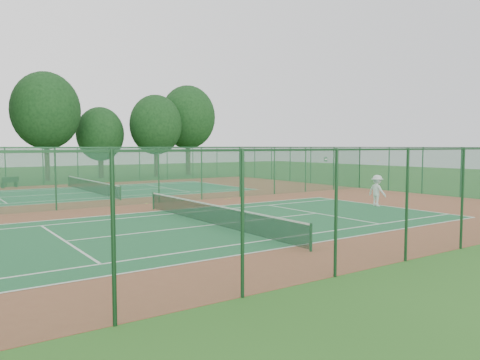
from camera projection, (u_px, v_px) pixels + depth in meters
name	position (u px, v px, depth m)	size (l,w,h in m)	color
ground	(136.00, 205.00, 28.40)	(120.00, 120.00, 0.00)	#275A1C
red_pad	(136.00, 205.00, 28.40)	(40.00, 36.00, 0.01)	brown
court_near	(212.00, 225.00, 21.00)	(23.77, 10.97, 0.01)	#1C5A32
court_far	(91.00, 192.00, 35.80)	(23.77, 10.97, 0.01)	#226B43
fence_north	(61.00, 166.00, 43.07)	(40.00, 0.09, 3.50)	#18482E
fence_south	(374.00, 208.00, 13.48)	(40.00, 0.09, 3.50)	#1A4F2D
fence_east	(360.00, 167.00, 39.58)	(0.09, 36.00, 3.50)	#184A30
fence_divider	(135.00, 176.00, 28.27)	(40.00, 0.09, 3.50)	#174525
tennis_net_near	(212.00, 213.00, 20.96)	(0.10, 12.90, 0.97)	#12321B
tennis_net_far	(91.00, 185.00, 35.76)	(0.10, 12.90, 0.97)	#163C1F
player_near	(377.00, 191.00, 27.47)	(1.19, 0.68, 1.84)	white
bench	(10.00, 182.00, 39.89)	(1.55, 1.00, 0.93)	black
stray_ball_a	(225.00, 199.00, 30.88)	(0.06, 0.06, 0.06)	yellow
stray_ball_b	(229.00, 198.00, 31.50)	(0.07, 0.07, 0.07)	#D1F037
stray_ball_c	(147.00, 204.00, 28.56)	(0.07, 0.07, 0.07)	#B3CD2F
evergreen_row	(51.00, 180.00, 48.61)	(39.00, 5.00, 12.00)	black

